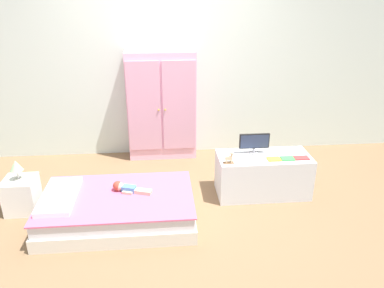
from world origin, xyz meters
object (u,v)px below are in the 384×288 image
at_px(wardrobe, 162,106).
at_px(rocking_horse_toy, 230,158).
at_px(book_yellow, 274,159).
at_px(bed, 118,208).
at_px(table_lamp, 16,166).
at_px(doll, 125,188).
at_px(book_red, 301,158).
at_px(tv_monitor, 254,142).
at_px(book_green, 288,159).
at_px(tv_stand, 263,175).
at_px(nightstand, 22,195).

bearing_deg(wardrobe, rocking_horse_toy, -61.64).
relative_size(wardrobe, book_yellow, 10.41).
height_order(bed, rocking_horse_toy, rocking_horse_toy).
bearing_deg(table_lamp, doll, -9.98).
bearing_deg(doll, wardrobe, 74.28).
xyz_separation_m(rocking_horse_toy, book_yellow, (0.48, 0.04, -0.05)).
xyz_separation_m(rocking_horse_toy, book_red, (0.77, 0.04, -0.05)).
distance_m(wardrobe, book_red, 1.88).
xyz_separation_m(tv_monitor, book_green, (0.32, -0.18, -0.13)).
bearing_deg(book_green, bed, -170.61).
bearing_deg(tv_stand, book_green, -24.93).
height_order(doll, table_lamp, table_lamp).
bearing_deg(wardrobe, bed, -107.41).
xyz_separation_m(table_lamp, rocking_horse_toy, (2.11, -0.02, 0.01)).
xyz_separation_m(wardrobe, tv_monitor, (0.97, -1.01, -0.11)).
distance_m(wardrobe, tv_stand, 1.59).
height_order(doll, wardrobe, wardrobe).
bearing_deg(wardrobe, book_red, -39.64).
xyz_separation_m(doll, book_red, (1.82, 0.20, 0.15)).
xyz_separation_m(bed, nightstand, (-0.98, 0.27, 0.04)).
bearing_deg(rocking_horse_toy, tv_monitor, 35.98).
relative_size(doll, wardrobe, 0.28).
bearing_deg(rocking_horse_toy, tv_stand, 19.72).
distance_m(bed, book_red, 1.94).
height_order(table_lamp, rocking_horse_toy, rocking_horse_toy).
distance_m(doll, wardrobe, 1.50).
height_order(tv_monitor, book_red, tv_monitor).
bearing_deg(table_lamp, nightstand, 0.00).
bearing_deg(table_lamp, book_yellow, 0.42).
relative_size(nightstand, rocking_horse_toy, 2.83).
distance_m(book_yellow, book_green, 0.15).
bearing_deg(tv_monitor, book_yellow, -46.31).
bearing_deg(wardrobe, nightstand, -140.13).
distance_m(book_yellow, book_red, 0.29).
relative_size(rocking_horse_toy, book_yellow, 0.94).
xyz_separation_m(nightstand, tv_stand, (2.51, 0.12, 0.05)).
relative_size(rocking_horse_toy, book_green, 0.93).
relative_size(tv_monitor, book_red, 2.09).
distance_m(nightstand, wardrobe, 1.95).
distance_m(tv_stand, book_yellow, 0.27).
xyz_separation_m(bed, book_yellow, (1.60, 0.29, 0.32)).
height_order(table_lamp, wardrobe, wardrobe).
distance_m(bed, doll, 0.21).
height_order(wardrobe, rocking_horse_toy, wardrobe).
relative_size(doll, nightstand, 1.08).
bearing_deg(table_lamp, book_red, 0.38).
xyz_separation_m(tv_stand, rocking_horse_toy, (-0.40, -0.14, 0.29)).
bearing_deg(tv_monitor, book_red, -21.11).
xyz_separation_m(book_green, book_red, (0.15, 0.00, 0.00)).
distance_m(bed, book_yellow, 1.66).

